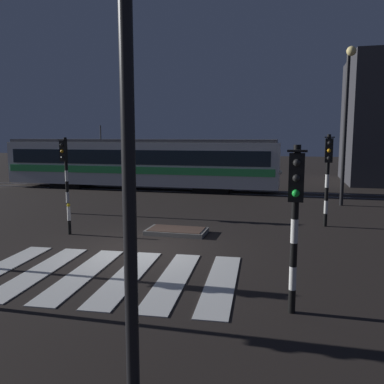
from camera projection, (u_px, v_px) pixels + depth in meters
ground_plane at (139, 250)px, 12.34m from camera, size 120.00×120.00×0.00m
rail_near at (216, 193)px, 24.47m from camera, size 80.00×0.12×0.03m
rail_far at (220, 190)px, 25.85m from camera, size 80.00×0.12×0.03m
crosswalk_zebra at (105, 275)px, 10.09m from camera, size 6.81×4.56×0.02m
traffic_island at (177, 231)px, 14.40m from camera, size 2.12×1.18×0.18m
traffic_light_corner_far_left at (65, 164)px, 17.79m from camera, size 0.36×0.42×3.40m
traffic_light_corner_far_right at (328, 166)px, 15.18m from camera, size 0.36×0.42×3.52m
traffic_light_corner_near_right at (295, 205)px, 7.60m from camera, size 0.36×0.42×3.30m
street_lamp_trackside_right at (347, 109)px, 19.39m from camera, size 0.44×1.21×7.52m
street_lamp_near_kerb at (118, 49)px, 4.71m from camera, size 0.44×1.21×7.02m
tram at (139, 162)px, 26.18m from camera, size 18.01×2.58×4.15m
bollard_island_edge at (69, 219)px, 14.25m from camera, size 0.12×0.12×1.11m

